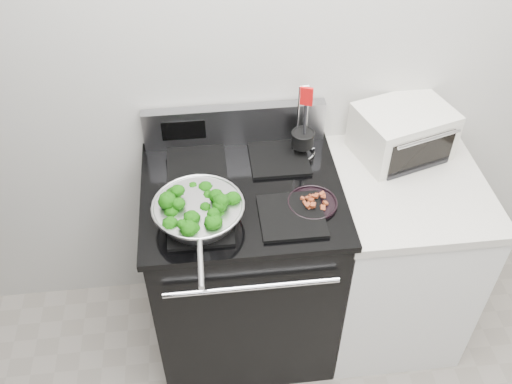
{
  "coord_description": "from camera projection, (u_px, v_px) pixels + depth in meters",
  "views": [
    {
      "loc": [
        -0.43,
        -0.22,
        2.47
      ],
      "look_at": [
        -0.25,
        1.36,
        0.98
      ],
      "focal_mm": 40.0,
      "sensor_mm": 36.0,
      "label": 1
    }
  ],
  "objects": [
    {
      "name": "counter",
      "position": [
        392.0,
        256.0,
        2.62
      ],
      "size": [
        0.62,
        0.68,
        0.92
      ],
      "color": "white",
      "rests_on": "floor"
    },
    {
      "name": "back_wall",
      "position": [
        308.0,
        50.0,
        2.22
      ],
      "size": [
        4.0,
        0.02,
        2.7
      ],
      "primitive_type": "cube",
      "color": "#B8B6AF",
      "rests_on": "ground"
    },
    {
      "name": "toaster_oven",
      "position": [
        402.0,
        132.0,
        2.37
      ],
      "size": [
        0.44,
        0.38,
        0.21
      ],
      "rotation": [
        0.0,
        0.0,
        0.29
      ],
      "color": "silver",
      "rests_on": "counter"
    },
    {
      "name": "gas_range",
      "position": [
        244.0,
        265.0,
        2.55
      ],
      "size": [
        0.79,
        0.69,
        1.13
      ],
      "color": "black",
      "rests_on": "floor"
    },
    {
      "name": "bacon_plate",
      "position": [
        312.0,
        201.0,
        2.16
      ],
      "size": [
        0.19,
        0.19,
        0.04
      ],
      "rotation": [
        0.0,
        0.0,
        -0.2
      ],
      "color": "black",
      "rests_on": "gas_range"
    },
    {
      "name": "broccoli_pile",
      "position": [
        198.0,
        207.0,
        2.05
      ],
      "size": [
        0.27,
        0.27,
        0.09
      ],
      "primitive_type": null,
      "color": "black",
      "rests_on": "skillet"
    },
    {
      "name": "skillet",
      "position": [
        199.0,
        211.0,
        2.07
      ],
      "size": [
        0.34,
        0.54,
        0.07
      ],
      "rotation": [
        0.0,
        0.0,
        -0.01
      ],
      "color": "silver",
      "rests_on": "gas_range"
    },
    {
      "name": "utensil_holder",
      "position": [
        303.0,
        142.0,
        2.35
      ],
      "size": [
        0.11,
        0.11,
        0.33
      ],
      "rotation": [
        0.0,
        0.0,
        -0.38
      ],
      "color": "silver",
      "rests_on": "gas_range"
    }
  ]
}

